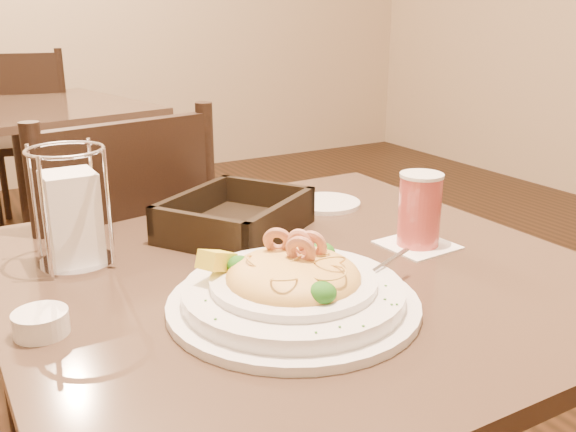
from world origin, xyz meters
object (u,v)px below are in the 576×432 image
background_table (29,159)px  napkin_caddy (72,215)px  dining_chair_near (112,296)px  bread_basket (235,221)px  drink_glass (420,211)px  side_plate (326,203)px  main_table (294,388)px  dining_chair_far (30,136)px  pasta_bowl (293,288)px  butter_ramekin (41,323)px

background_table → napkin_caddy: (-0.20, -1.87, 0.31)m
dining_chair_near → napkin_caddy: (-0.13, -0.33, 0.31)m
dining_chair_near → bread_basket: (0.16, -0.32, 0.25)m
background_table → dining_chair_near: (-0.07, -1.54, 0.00)m
drink_glass → side_plate: 0.29m
napkin_caddy → background_table: bearing=83.8°
dining_chair_near → side_plate: 0.53m
main_table → background_table: same height
dining_chair_far → napkin_caddy: size_ratio=4.78×
napkin_caddy → pasta_bowl: bearing=-55.0°
napkin_caddy → butter_ramekin: bearing=-113.4°
dining_chair_near → butter_ramekin: size_ratio=13.28×
background_table → drink_glass: size_ratio=8.16×
dining_chair_near → bread_basket: dining_chair_near is taller
background_table → dining_chair_near: dining_chair_near is taller
side_plate → butter_ramekin: bearing=-155.6°
pasta_bowl → bread_basket: pasta_bowl is taller
drink_glass → background_table: bearing=99.0°
butter_ramekin → napkin_caddy: bearing=66.6°
dining_chair_near → drink_glass: 0.74m
main_table → background_table: 2.06m
napkin_caddy → butter_ramekin: (-0.09, -0.22, -0.07)m
dining_chair_far → bread_basket: 2.42m
main_table → drink_glass: size_ratio=6.92×
main_table → butter_ramekin: (-0.39, -0.03, 0.24)m
pasta_bowl → butter_ramekin: (-0.31, 0.10, -0.02)m
bread_basket → butter_ramekin: bearing=-149.8°
pasta_bowl → dining_chair_near: bearing=98.1°
dining_chair_far → side_plate: size_ratio=6.44×
butter_ramekin → side_plate: bearing=24.4°
pasta_bowl → drink_glass: drink_glass is taller
dining_chair_near → drink_glass: dining_chair_near is taller
main_table → side_plate: (0.23, 0.25, 0.23)m
pasta_bowl → butter_ramekin: 0.33m
drink_glass → butter_ramekin: drink_glass is taller
pasta_bowl → butter_ramekin: pasta_bowl is taller
main_table → background_table: bearing=92.7°
dining_chair_far → pasta_bowl: (-0.07, -2.73, 0.25)m
side_plate → main_table: bearing=-132.0°
main_table → background_table: (-0.10, 2.06, 0.00)m
dining_chair_near → pasta_bowl: bearing=87.4°
bread_basket → napkin_caddy: bearing=-178.7°
dining_chair_near → drink_glass: (0.41, -0.54, 0.29)m
pasta_bowl → drink_glass: bearing=18.0°
main_table → side_plate: size_ratio=6.24×
napkin_caddy → butter_ramekin: size_ratio=2.78×
dining_chair_near → side_plate: size_ratio=6.44×
bread_basket → side_plate: bread_basket is taller
main_table → drink_glass: (0.23, -0.03, 0.29)m
background_table → side_plate: 1.85m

